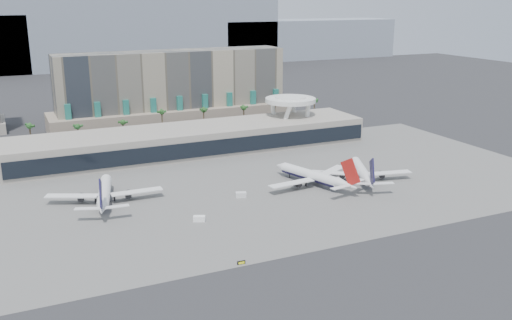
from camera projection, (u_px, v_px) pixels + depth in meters
name	position (u px, v px, depth m)	size (l,w,h in m)	color
ground	(307.00, 237.00, 175.44)	(900.00, 900.00, 0.00)	#232326
apron_pad	(238.00, 185.00, 223.53)	(260.00, 130.00, 0.06)	#5B5B59
mountain_ridge	(108.00, 38.00, 589.35)	(680.00, 60.00, 70.00)	gray
hotel	(174.00, 95.00, 327.32)	(140.00, 30.00, 42.00)	#9E927A
terminal	(193.00, 139.00, 269.70)	(170.00, 32.50, 14.50)	#A49C90
saucer_structure	(290.00, 103.00, 293.74)	(26.00, 26.00, 21.89)	white
palm_row	(185.00, 116.00, 302.14)	(157.80, 2.80, 13.10)	brown
airliner_left	(104.00, 193.00, 203.76)	(40.76, 42.37, 14.82)	white
airliner_centre	(313.00, 176.00, 222.81)	(40.31, 41.71, 14.89)	white
airliner_right	(362.00, 172.00, 228.32)	(38.01, 39.14, 14.44)	white
service_vehicle_a	(199.00, 219.00, 187.37)	(3.87, 1.89, 1.89)	white
service_vehicle_b	(241.00, 195.00, 209.80)	(3.86, 2.21, 1.99)	silver
taxiway_sign	(241.00, 263.00, 157.30)	(2.38, 0.52, 1.07)	black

